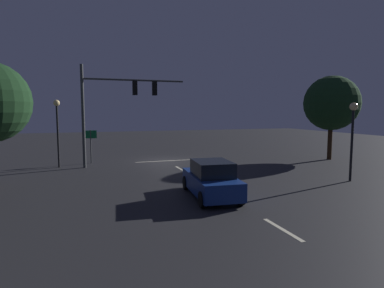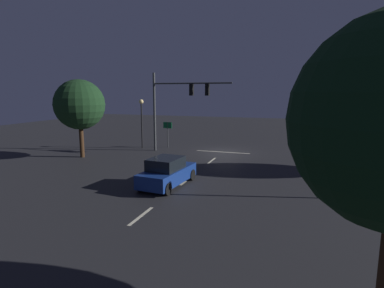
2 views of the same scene
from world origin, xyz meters
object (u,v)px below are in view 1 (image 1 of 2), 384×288
at_px(street_lamp_left_kerb, 353,126).
at_px(traffic_signal_assembly, 116,99).
at_px(car_approaching, 211,180).
at_px(route_sign, 91,139).
at_px(street_lamp_right_kerb, 57,120).
at_px(tree_left_far, 331,103).

bearing_deg(street_lamp_left_kerb, traffic_signal_assembly, -38.18).
height_order(car_approaching, route_sign, route_sign).
distance_m(street_lamp_right_kerb, route_sign, 2.92).
xyz_separation_m(traffic_signal_assembly, tree_left_far, (-16.95, 2.33, -0.20)).
bearing_deg(traffic_signal_assembly, street_lamp_right_kerb, -9.97).
xyz_separation_m(street_lamp_left_kerb, route_sign, (13.80, -11.35, -1.31)).
bearing_deg(route_sign, tree_left_far, 167.32).
bearing_deg(tree_left_far, car_approaching, 29.51).
height_order(traffic_signal_assembly, street_lamp_left_kerb, traffic_signal_assembly).
relative_size(traffic_signal_assembly, street_lamp_left_kerb, 1.66).
bearing_deg(car_approaching, traffic_signal_assembly, -71.87).
relative_size(car_approaching, tree_left_far, 0.66).
height_order(street_lamp_right_kerb, tree_left_far, tree_left_far).
bearing_deg(car_approaching, route_sign, -67.07).
bearing_deg(tree_left_far, route_sign, -12.68).
relative_size(street_lamp_left_kerb, tree_left_far, 0.65).
distance_m(traffic_signal_assembly, route_sign, 3.93).
height_order(route_sign, tree_left_far, tree_left_far).
xyz_separation_m(car_approaching, route_sign, (5.05, -11.94, 1.05)).
height_order(car_approaching, street_lamp_right_kerb, street_lamp_right_kerb).
bearing_deg(traffic_signal_assembly, street_lamp_left_kerb, 141.82).
distance_m(traffic_signal_assembly, tree_left_far, 17.11).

